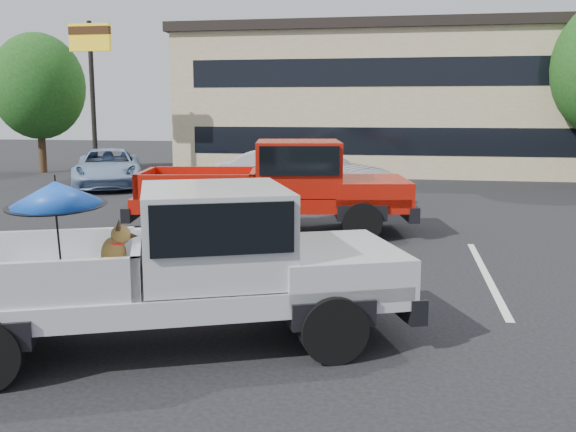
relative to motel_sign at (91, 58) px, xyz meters
name	(u,v)px	position (x,y,z in m)	size (l,w,h in m)	color
ground	(292,300)	(10.00, -14.00, -4.65)	(90.00, 90.00, 0.00)	black
stripe_left	(151,260)	(7.00, -12.00, -4.65)	(0.12, 5.00, 0.01)	silver
stripe_right	(486,275)	(13.00, -12.00, -4.65)	(0.12, 5.00, 0.01)	silver
motel_building	(413,99)	(12.00, 6.99, -1.45)	(20.40, 8.40, 6.30)	tan
motel_sign	(91,58)	(0.00, 0.00, 0.00)	(1.60, 0.22, 6.00)	black
tree_left	(38,86)	(-4.00, 3.00, -0.92)	(3.96, 3.96, 6.02)	#332114
tree_back	(497,75)	(16.00, 10.00, -0.24)	(4.68, 4.68, 7.11)	#332114
silver_pickup	(196,257)	(9.16, -15.88, -3.60)	(6.01, 3.93, 2.06)	black
red_pickup	(290,183)	(9.08, -8.84, -3.52)	(6.58, 3.25, 2.07)	black
silver_sedan	(305,176)	(8.79, -4.45, -3.81)	(1.78, 5.11, 1.68)	#AAADB1
blue_suv	(108,168)	(1.19, -1.46, -3.97)	(2.26, 4.91, 1.37)	#7D97BA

